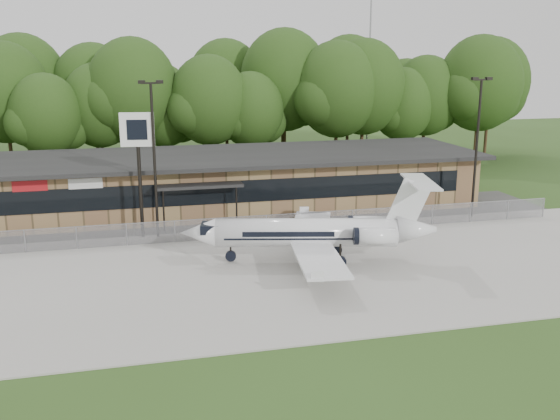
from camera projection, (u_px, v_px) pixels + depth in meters
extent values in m
plane|color=#2D4719|center=(297.00, 336.00, 26.78)|extent=(160.00, 160.00, 0.00)
cube|color=#9E9B93|center=(259.00, 274.00, 34.31)|extent=(64.00, 18.00, 0.08)
cube|color=#383835|center=(226.00, 221.00, 45.15)|extent=(50.00, 9.00, 0.06)
cube|color=olive|center=(217.00, 183.00, 48.92)|extent=(40.00, 10.00, 4.00)
cube|color=black|center=(227.00, 192.00, 44.11)|extent=(36.00, 0.08, 1.60)
cube|color=black|center=(217.00, 157.00, 47.92)|extent=(41.00, 11.50, 0.30)
cube|color=black|center=(199.00, 186.00, 42.94)|extent=(6.00, 1.60, 0.20)
cube|color=#B5161B|center=(30.00, 186.00, 40.82)|extent=(2.20, 0.06, 0.70)
cube|color=silver|center=(86.00, 184.00, 41.63)|extent=(2.20, 0.06, 0.70)
cube|color=gray|center=(237.00, 228.00, 40.74)|extent=(46.00, 0.03, 1.50)
cube|color=gray|center=(236.00, 217.00, 40.56)|extent=(46.00, 0.04, 0.04)
cylinder|color=gray|center=(370.00, 48.00, 74.06)|extent=(0.20, 0.20, 25.00)
cylinder|color=black|center=(155.00, 163.00, 39.97)|extent=(0.18, 0.18, 10.00)
cube|color=black|center=(151.00, 83.00, 38.75)|extent=(1.20, 0.12, 0.12)
cube|color=black|center=(142.00, 82.00, 38.60)|extent=(0.45, 0.30, 0.22)
cube|color=black|center=(160.00, 82.00, 38.86)|extent=(0.45, 0.30, 0.22)
cylinder|color=black|center=(476.00, 150.00, 45.27)|extent=(0.18, 0.18, 10.00)
cube|color=black|center=(482.00, 80.00, 44.05)|extent=(1.20, 0.12, 0.12)
cube|color=black|center=(475.00, 79.00, 43.90)|extent=(0.45, 0.30, 0.22)
cube|color=black|center=(489.00, 79.00, 44.16)|extent=(0.45, 0.30, 0.22)
cylinder|color=silver|center=(306.00, 234.00, 35.80)|extent=(10.48, 3.97, 1.66)
cone|color=silver|center=(198.00, 234.00, 35.73)|extent=(2.40, 2.09, 1.66)
cone|color=silver|center=(416.00, 231.00, 35.83)|extent=(2.60, 2.13, 1.66)
cube|color=silver|center=(319.00, 261.00, 32.60)|extent=(3.63, 6.58, 0.12)
cube|color=silver|center=(311.00, 226.00, 39.24)|extent=(3.63, 6.58, 0.12)
cylinder|color=silver|center=(375.00, 237.00, 34.55)|extent=(2.43, 1.43, 0.93)
cylinder|color=silver|center=(368.00, 225.00, 37.06)|extent=(2.43, 1.43, 0.93)
cube|color=silver|center=(408.00, 205.00, 35.46)|extent=(2.52, 0.72, 3.12)
cube|color=silver|center=(420.00, 183.00, 35.16)|extent=(2.40, 4.95, 0.10)
cube|color=black|center=(210.00, 229.00, 35.67)|extent=(1.29, 1.45, 0.52)
cube|color=black|center=(338.00, 257.00, 36.16)|extent=(1.37, 2.61, 0.73)
cylinder|color=black|center=(231.00, 257.00, 36.09)|extent=(0.75, 0.75, 0.23)
cylinder|color=black|center=(140.00, 180.00, 40.29)|extent=(0.26, 0.26, 7.83)
cube|color=silver|center=(137.00, 130.00, 39.51)|extent=(2.17, 0.52, 2.15)
cube|color=black|center=(137.00, 130.00, 39.38)|extent=(1.27, 0.20, 1.27)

